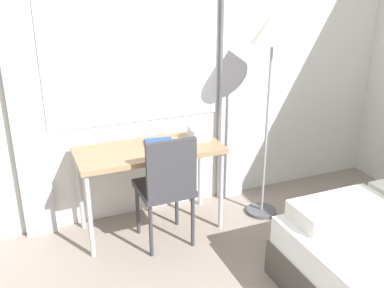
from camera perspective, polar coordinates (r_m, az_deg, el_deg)
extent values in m
cube|color=silver|center=(3.72, -5.00, 10.65)|extent=(5.52, 0.05, 2.70)
cube|color=white|center=(3.60, -7.49, 14.23)|extent=(1.45, 0.01, 1.50)
cube|color=#B2B2BC|center=(3.49, -20.95, 7.75)|extent=(0.24, 0.06, 2.60)
cube|color=#B2B2BC|center=(3.93, 5.34, 10.48)|extent=(0.24, 0.06, 2.60)
cube|color=#937551|center=(3.55, -5.48, -0.80)|extent=(1.15, 0.51, 0.04)
cylinder|color=#B2B2B7|center=(3.42, -12.84, -9.02)|extent=(0.04, 0.04, 0.69)
cylinder|color=#B2B2B7|center=(3.69, 3.70, -5.99)|extent=(0.04, 0.04, 0.69)
cylinder|color=#B2B2B7|center=(3.79, -14.02, -5.88)|extent=(0.04, 0.04, 0.69)
cylinder|color=#B2B2B7|center=(4.05, 1.04, -3.38)|extent=(0.04, 0.04, 0.69)
cube|color=#333338|center=(3.49, -3.60, -5.60)|extent=(0.41, 0.41, 0.05)
cube|color=#333338|center=(3.23, -2.61, -3.15)|extent=(0.38, 0.04, 0.43)
cylinder|color=#333338|center=(3.42, -5.24, -10.94)|extent=(0.03, 0.03, 0.44)
cylinder|color=#333338|center=(3.52, 0.09, -9.80)|extent=(0.03, 0.03, 0.44)
cylinder|color=#333338|center=(3.70, -6.92, -8.29)|extent=(0.03, 0.03, 0.44)
cylinder|color=#333338|center=(3.79, -1.96, -7.33)|extent=(0.03, 0.03, 0.44)
cube|color=silver|center=(3.23, 18.27, -7.88)|extent=(0.67, 0.32, 0.12)
cylinder|color=#4C4C51|center=(4.11, 8.78, -8.40)|extent=(0.26, 0.26, 0.03)
cylinder|color=gray|center=(3.79, 9.42, 1.47)|extent=(0.02, 0.02, 1.47)
cone|color=silver|center=(3.59, 10.28, 14.47)|extent=(0.34, 0.34, 0.25)
cube|color=silver|center=(3.69, 0.91, 1.32)|extent=(0.15, 0.16, 0.09)
cube|color=silver|center=(3.67, 0.92, 2.17)|extent=(0.17, 0.06, 0.02)
cube|color=navy|center=(3.60, -4.18, 0.17)|extent=(0.24, 0.20, 0.02)
cube|color=white|center=(3.60, -4.18, 0.24)|extent=(0.23, 0.19, 0.01)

